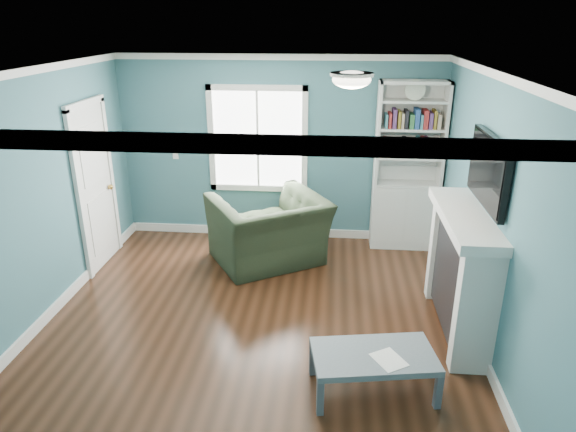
{
  "coord_description": "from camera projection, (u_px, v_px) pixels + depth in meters",
  "views": [
    {
      "loc": [
        0.76,
        -4.53,
        3.05
      ],
      "look_at": [
        0.31,
        0.4,
        1.13
      ],
      "focal_mm": 32.0,
      "sensor_mm": 36.0,
      "label": 1
    }
  ],
  "objects": [
    {
      "name": "floor",
      "position": [
        255.0,
        329.0,
        5.37
      ],
      "size": [
        5.0,
        5.0,
        0.0
      ],
      "primitive_type": "plane",
      "color": "black",
      "rests_on": "ground"
    },
    {
      "name": "room_walls",
      "position": [
        251.0,
        185.0,
        4.8
      ],
      "size": [
        5.0,
        5.0,
        5.0
      ],
      "color": "#41737D",
      "rests_on": "ground"
    },
    {
      "name": "trim",
      "position": [
        252.0,
        219.0,
        4.92
      ],
      "size": [
        4.5,
        5.0,
        2.6
      ],
      "color": "white",
      "rests_on": "ground"
    },
    {
      "name": "window",
      "position": [
        258.0,
        139.0,
        7.18
      ],
      "size": [
        1.4,
        0.06,
        1.5
      ],
      "color": "white",
      "rests_on": "room_walls"
    },
    {
      "name": "bookshelf",
      "position": [
        406.0,
        183.0,
        7.02
      ],
      "size": [
        0.9,
        0.35,
        2.31
      ],
      "color": "silver",
      "rests_on": "ground"
    },
    {
      "name": "fireplace",
      "position": [
        461.0,
        274.0,
        5.15
      ],
      "size": [
        0.44,
        1.58,
        1.3
      ],
      "color": "black",
      "rests_on": "ground"
    },
    {
      "name": "tv",
      "position": [
        489.0,
        170.0,
        4.75
      ],
      "size": [
        0.06,
        1.1,
        0.65
      ],
      "primitive_type": "cube",
      "color": "black",
      "rests_on": "fireplace"
    },
    {
      "name": "door",
      "position": [
        95.0,
        185.0,
        6.47
      ],
      "size": [
        0.12,
        0.98,
        2.17
      ],
      "color": "silver",
      "rests_on": "ground"
    },
    {
      "name": "ceiling_fixture",
      "position": [
        352.0,
        79.0,
        4.47
      ],
      "size": [
        0.38,
        0.38,
        0.15
      ],
      "color": "white",
      "rests_on": "room_walls"
    },
    {
      "name": "light_switch",
      "position": [
        176.0,
        155.0,
        7.37
      ],
      "size": [
        0.08,
        0.01,
        0.12
      ],
      "primitive_type": "cube",
      "color": "white",
      "rests_on": "room_walls"
    },
    {
      "name": "recliner",
      "position": [
        268.0,
        220.0,
        6.65
      ],
      "size": [
        1.63,
        1.47,
        1.19
      ],
      "primitive_type": "imported",
      "rotation": [
        0.0,
        0.0,
        -2.59
      ],
      "color": "black",
      "rests_on": "ground"
    },
    {
      "name": "coffee_table",
      "position": [
        374.0,
        358.0,
        4.38
      ],
      "size": [
        1.12,
        0.73,
        0.38
      ],
      "rotation": [
        0.0,
        0.0,
        0.17
      ],
      "color": "#4B505A",
      "rests_on": "ground"
    },
    {
      "name": "paper_sheet",
      "position": [
        389.0,
        360.0,
        4.28
      ],
      "size": [
        0.33,
        0.35,
        0.0
      ],
      "primitive_type": "cube",
      "rotation": [
        0.0,
        0.0,
        0.54
      ],
      "color": "white",
      "rests_on": "coffee_table"
    }
  ]
}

